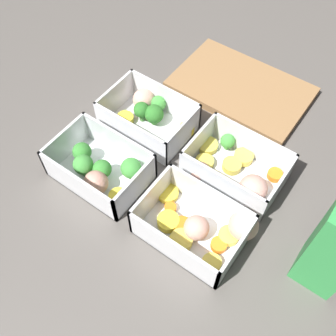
{
  "coord_description": "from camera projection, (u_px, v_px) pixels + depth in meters",
  "views": [
    {
      "loc": [
        0.23,
        -0.32,
        0.6
      ],
      "look_at": [
        0.0,
        0.0,
        0.02
      ],
      "focal_mm": 42.0,
      "sensor_mm": 36.0,
      "label": 1
    }
  ],
  "objects": [
    {
      "name": "juice_carton",
      "position": [
        336.0,
        247.0,
        0.54
      ],
      "size": [
        0.07,
        0.07,
        0.2
      ],
      "color": "green",
      "rests_on": "ground_plane"
    },
    {
      "name": "container_far_left",
      "position": [
        149.0,
        114.0,
        0.77
      ],
      "size": [
        0.17,
        0.12,
        0.07
      ],
      "color": "white",
      "rests_on": "ground_plane"
    },
    {
      "name": "cutting_board",
      "position": [
        239.0,
        88.0,
        0.84
      ],
      "size": [
        0.28,
        0.18,
        0.02
      ],
      "color": "olive",
      "rests_on": "ground_plane"
    },
    {
      "name": "container_far_right",
      "position": [
        235.0,
        170.0,
        0.7
      ],
      "size": [
        0.18,
        0.12,
        0.07
      ],
      "color": "white",
      "rests_on": "ground_plane"
    },
    {
      "name": "container_near_right",
      "position": [
        203.0,
        227.0,
        0.64
      ],
      "size": [
        0.2,
        0.14,
        0.07
      ],
      "color": "white",
      "rests_on": "ground_plane"
    },
    {
      "name": "ground_plane",
      "position": [
        168.0,
        175.0,
        0.72
      ],
      "size": [
        4.0,
        4.0,
        0.0
      ],
      "primitive_type": "plane",
      "color": "#56514C"
    },
    {
      "name": "container_near_left",
      "position": [
        100.0,
        169.0,
        0.7
      ],
      "size": [
        0.17,
        0.12,
        0.07
      ],
      "color": "white",
      "rests_on": "ground_plane"
    }
  ]
}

